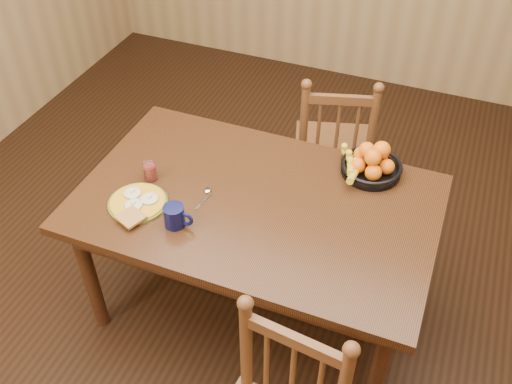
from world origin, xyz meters
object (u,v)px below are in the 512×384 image
at_px(chair_far, 333,147).
at_px(breakfast_plate, 137,203).
at_px(fruit_bowl, 370,163).
at_px(dining_table, 256,214).
at_px(coffee_mug, 175,216).

xyz_separation_m(chair_far, breakfast_plate, (-0.62, -1.09, 0.29)).
relative_size(breakfast_plate, fruit_bowl, 0.94).
xyz_separation_m(breakfast_plate, fruit_bowl, (0.90, 0.60, 0.04)).
relative_size(dining_table, breakfast_plate, 5.28).
bearing_deg(chair_far, fruit_bowl, 104.17).
distance_m(chair_far, coffee_mug, 1.24).
height_order(chair_far, coffee_mug, chair_far).
distance_m(dining_table, coffee_mug, 0.40).
relative_size(chair_far, coffee_mug, 7.27).
bearing_deg(coffee_mug, chair_far, 70.56).
distance_m(coffee_mug, fruit_bowl, 0.94).
xyz_separation_m(dining_table, coffee_mug, (-0.26, -0.27, 0.14)).
bearing_deg(coffee_mug, fruit_bowl, 43.31).
xyz_separation_m(coffee_mug, fruit_bowl, (0.69, 0.65, 0.00)).
bearing_deg(fruit_bowl, breakfast_plate, -146.38).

